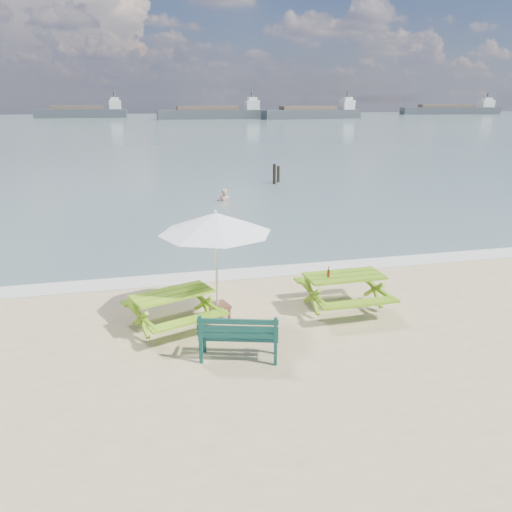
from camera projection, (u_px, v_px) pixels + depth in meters
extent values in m
plane|color=slate|center=(145.00, 126.00, 88.12)|extent=(300.00, 300.00, 0.00)
cube|color=silver|center=(224.00, 275.00, 13.54)|extent=(22.00, 0.90, 0.01)
cube|color=#78AF1A|center=(172.00, 294.00, 10.23)|extent=(1.79, 1.28, 0.05)
cube|color=#78AF1A|center=(158.00, 296.00, 10.92)|extent=(1.63, 0.83, 0.05)
cube|color=#78AF1A|center=(190.00, 321.00, 9.71)|extent=(1.63, 0.83, 0.05)
cube|color=#78AF1A|center=(173.00, 312.00, 10.35)|extent=(1.75, 1.39, 0.69)
cube|color=#699717|center=(344.00, 276.00, 11.12)|extent=(1.75, 0.85, 0.05)
cube|color=#699717|center=(330.00, 278.00, 11.97)|extent=(1.74, 0.34, 0.05)
cube|color=#699717|center=(360.00, 303.00, 10.47)|extent=(1.74, 0.34, 0.05)
cube|color=#699717|center=(343.00, 294.00, 11.25)|extent=(1.65, 1.01, 0.74)
cube|color=#0E3B34|center=(239.00, 335.00, 9.09)|extent=(1.51, 0.82, 0.04)
cube|color=#0E3B34|center=(238.00, 329.00, 8.80)|extent=(1.39, 0.45, 0.37)
cube|color=#0E3B34|center=(239.00, 347.00, 9.16)|extent=(1.42, 0.85, 0.45)
cube|color=brown|center=(217.00, 306.00, 10.82)|extent=(0.58, 0.58, 0.05)
cube|color=brown|center=(218.00, 312.00, 10.87)|extent=(0.51, 0.51, 0.27)
cylinder|color=silver|center=(217.00, 269.00, 10.57)|extent=(0.05, 0.05, 2.28)
cone|color=white|center=(215.00, 223.00, 10.27)|extent=(2.90, 2.90, 0.43)
cylinder|color=#8E5114|center=(328.00, 274.00, 10.96)|extent=(0.06, 0.06, 0.15)
cylinder|color=#8E5114|center=(329.00, 268.00, 10.92)|extent=(0.03, 0.03, 0.07)
cylinder|color=#A41223|center=(328.00, 274.00, 10.96)|extent=(0.06, 0.06, 0.06)
imported|color=tan|center=(224.00, 206.00, 23.45)|extent=(0.68, 0.51, 1.69)
cylinder|color=black|center=(274.00, 176.00, 27.91)|extent=(0.18, 0.18, 1.33)
cylinder|color=black|center=(278.00, 176.00, 28.59)|extent=(0.16, 0.16, 1.12)
cube|color=#393E43|center=(312.00, 115.00, 119.68)|extent=(25.02, 6.85, 2.20)
cube|color=silver|center=(347.00, 105.00, 122.10)|extent=(3.30, 3.32, 2.20)
cube|color=#393E43|center=(450.00, 111.00, 155.94)|extent=(31.87, 6.94, 2.20)
cube|color=silver|center=(487.00, 104.00, 156.89)|extent=(4.06, 3.34, 2.20)
cube|color=#393E43|center=(81.00, 114.00, 126.59)|extent=(22.59, 5.38, 2.20)
cube|color=silver|center=(115.00, 105.00, 127.32)|extent=(2.87, 3.16, 2.20)
cube|color=#393E43|center=(212.00, 115.00, 118.35)|extent=(25.79, 4.17, 2.20)
cube|color=silver|center=(252.00, 105.00, 119.92)|extent=(3.11, 3.02, 2.20)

